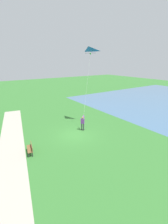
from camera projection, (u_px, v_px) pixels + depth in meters
The scene contains 5 objects.
ground_plane at pixel (76, 135), 18.27m from camera, with size 120.00×120.00×0.00m, color #33702D.
walkway_path at pixel (11, 167), 12.77m from camera, with size 2.40×32.00×0.02m, color #ADA393.
person_kite_flyer at pixel (83, 122), 19.22m from camera, with size 0.61×0.56×1.83m.
flying_kite at pixel (89, 51), 19.02m from camera, with size 2.30×2.38×7.87m.
park_bench_near_walkway at pixel (30, 148), 14.55m from camera, with size 0.73×1.56×0.88m.
Camera 1 is at (8.54, 14.23, 8.15)m, focal length 25.43 mm.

